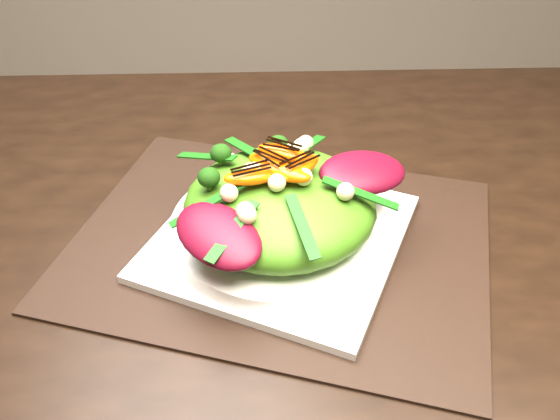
{
  "coord_description": "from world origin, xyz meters",
  "views": [
    {
      "loc": [
        -0.04,
        -0.48,
        1.18
      ],
      "look_at": [
        -0.02,
        0.01,
        0.8
      ],
      "focal_mm": 38.0,
      "sensor_mm": 36.0,
      "label": 1
    }
  ],
  "objects_px": {
    "orange_segment": "(264,162)",
    "placemat": "(280,241)",
    "lettuce_mound": "(280,204)",
    "dining_table": "(298,265)",
    "plate_base": "(280,237)",
    "salad_bowl": "(280,227)"
  },
  "relations": [
    {
      "from": "placemat",
      "to": "salad_bowl",
      "type": "distance_m",
      "value": 0.02
    },
    {
      "from": "lettuce_mound",
      "to": "dining_table",
      "type": "bearing_deg",
      "value": -36.83
    },
    {
      "from": "dining_table",
      "to": "plate_base",
      "type": "height_order",
      "value": "dining_table"
    },
    {
      "from": "dining_table",
      "to": "placemat",
      "type": "bearing_deg",
      "value": 143.17
    },
    {
      "from": "placemat",
      "to": "plate_base",
      "type": "xyz_separation_m",
      "value": [
        0.0,
        0.0,
        0.01
      ]
    },
    {
      "from": "plate_base",
      "to": "lettuce_mound",
      "type": "relative_size",
      "value": 1.23
    },
    {
      "from": "dining_table",
      "to": "lettuce_mound",
      "type": "bearing_deg",
      "value": 143.17
    },
    {
      "from": "lettuce_mound",
      "to": "placemat",
      "type": "bearing_deg",
      "value": 90.0
    },
    {
      "from": "dining_table",
      "to": "orange_segment",
      "type": "xyz_separation_m",
      "value": [
        -0.04,
        0.03,
        0.11
      ]
    },
    {
      "from": "dining_table",
      "to": "lettuce_mound",
      "type": "height_order",
      "value": "dining_table"
    },
    {
      "from": "placemat",
      "to": "lettuce_mound",
      "type": "height_order",
      "value": "lettuce_mound"
    },
    {
      "from": "salad_bowl",
      "to": "lettuce_mound",
      "type": "distance_m",
      "value": 0.03
    },
    {
      "from": "dining_table",
      "to": "plate_base",
      "type": "distance_m",
      "value": 0.04
    },
    {
      "from": "orange_segment",
      "to": "placemat",
      "type": "bearing_deg",
      "value": -49.92
    },
    {
      "from": "placemat",
      "to": "lettuce_mound",
      "type": "distance_m",
      "value": 0.05
    },
    {
      "from": "dining_table",
      "to": "lettuce_mound",
      "type": "xyz_separation_m",
      "value": [
        -0.02,
        0.01,
        0.07
      ]
    },
    {
      "from": "dining_table",
      "to": "salad_bowl",
      "type": "height_order",
      "value": "dining_table"
    },
    {
      "from": "dining_table",
      "to": "salad_bowl",
      "type": "distance_m",
      "value": 0.05
    },
    {
      "from": "orange_segment",
      "to": "plate_base",
      "type": "bearing_deg",
      "value": -49.92
    },
    {
      "from": "dining_table",
      "to": "placemat",
      "type": "height_order",
      "value": "dining_table"
    },
    {
      "from": "placemat",
      "to": "plate_base",
      "type": "height_order",
      "value": "plate_base"
    },
    {
      "from": "placemat",
      "to": "lettuce_mound",
      "type": "xyz_separation_m",
      "value": [
        0.0,
        -0.0,
        0.05
      ]
    }
  ]
}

